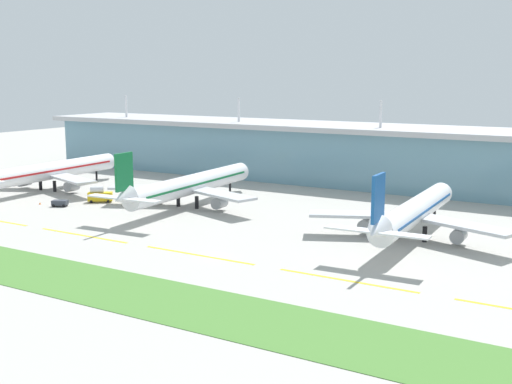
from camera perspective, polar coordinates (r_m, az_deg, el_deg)
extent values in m
plane|color=#A8A59E|center=(139.32, -3.86, -5.62)|extent=(600.00, 600.00, 0.00)
cube|color=#6693A8|center=(229.33, 11.18, 2.81)|extent=(280.00, 28.00, 18.92)
cube|color=#B2B2B7|center=(228.29, 11.27, 5.39)|extent=(288.00, 34.00, 1.80)
cylinder|color=silver|center=(281.72, -11.24, 7.34)|extent=(0.90, 0.90, 9.00)
cylinder|color=silver|center=(247.67, -1.51, 7.18)|extent=(0.90, 0.90, 9.00)
cylinder|color=silver|center=(222.68, 10.82, 6.69)|extent=(0.90, 0.90, 9.00)
cylinder|color=white|center=(229.58, -17.24, 1.81)|extent=(8.46, 55.75, 5.80)
cone|color=white|center=(251.11, -12.41, 2.70)|extent=(5.70, 4.26, 5.51)
cube|color=#B7BABF|center=(235.47, -20.04, 1.53)|extent=(24.64, 16.22, 0.70)
cylinder|color=gray|center=(235.94, -19.54, 0.89)|extent=(3.41, 4.65, 3.20)
cube|color=#B7BABF|center=(218.27, -15.83, 1.13)|extent=(24.90, 14.33, 0.70)
cylinder|color=gray|center=(220.55, -15.76, 0.49)|extent=(3.41, 4.65, 3.20)
cylinder|color=black|center=(245.10, -13.72, 1.36)|extent=(0.70, 0.70, 3.60)
cylinder|color=black|center=(230.49, -18.26, 0.60)|extent=(1.10, 1.10, 3.60)
cylinder|color=black|center=(225.93, -17.14, 0.48)|extent=(1.10, 1.10, 3.60)
cube|color=red|center=(229.52, -17.24, 1.91)|extent=(8.23, 50.20, 0.60)
cylinder|color=silver|center=(192.20, -5.53, 0.69)|extent=(9.37, 58.62, 5.80)
cone|color=silver|center=(218.69, -1.08, 1.87)|extent=(5.75, 4.33, 5.51)
cone|color=silver|center=(166.35, -11.57, -0.51)|extent=(5.33, 6.92, 5.72)
cube|color=#146B38|center=(166.09, -11.43, 1.74)|extent=(1.09, 6.43, 9.50)
cube|color=silver|center=(170.24, -12.90, -0.39)|extent=(10.18, 3.81, 0.36)
cube|color=silver|center=(163.41, -9.96, -0.71)|extent=(10.18, 3.81, 0.36)
cube|color=#B7BABF|center=(195.62, -9.18, 0.39)|extent=(24.59, 16.48, 0.70)
cylinder|color=gray|center=(196.54, -8.62, -0.38)|extent=(3.47, 4.69, 3.20)
cube|color=#B7BABF|center=(182.47, -3.11, -0.19)|extent=(24.92, 14.06, 0.70)
cylinder|color=gray|center=(184.80, -3.20, -0.94)|extent=(3.47, 4.69, 3.20)
cylinder|color=black|center=(211.40, -2.28, 0.29)|extent=(0.70, 0.70, 3.60)
cylinder|color=black|center=(192.31, -6.79, -0.75)|extent=(1.10, 1.10, 3.60)
cylinder|color=black|center=(188.83, -5.18, -0.92)|extent=(1.10, 1.10, 3.60)
cube|color=#146B38|center=(192.13, -5.53, 0.81)|extent=(9.06, 52.79, 0.60)
cylinder|color=white|center=(158.06, 13.70, -1.58)|extent=(8.13, 53.03, 5.80)
cone|color=white|center=(185.24, 15.97, 0.00)|extent=(5.68, 4.24, 5.51)
cone|color=white|center=(130.18, 10.37, -3.39)|extent=(5.22, 6.84, 5.72)
cube|color=#19519E|center=(129.79, 10.60, -0.52)|extent=(0.98, 6.42, 9.50)
cube|color=white|center=(132.43, 8.17, -3.18)|extent=(10.13, 3.64, 0.36)
cube|color=white|center=(129.17, 12.76, -3.67)|extent=(10.13, 3.64, 0.36)
cube|color=#B7BABF|center=(157.58, 9.05, -1.94)|extent=(24.66, 16.15, 0.70)
cylinder|color=gray|center=(159.13, 9.60, -2.87)|extent=(3.40, 4.64, 3.20)
cube|color=#B7BABF|center=(151.55, 17.63, -2.77)|extent=(24.89, 14.41, 0.70)
cylinder|color=gray|center=(153.77, 17.24, -3.64)|extent=(3.40, 4.64, 3.20)
cylinder|color=black|center=(177.85, 15.29, -1.92)|extent=(0.70, 0.70, 3.60)
cylinder|color=black|center=(157.04, 12.22, -3.35)|extent=(1.10, 1.10, 3.60)
cylinder|color=black|center=(155.45, 14.48, -3.59)|extent=(1.10, 1.10, 3.60)
cube|color=#19519E|center=(157.98, 13.71, -1.44)|extent=(7.94, 47.75, 0.60)
cube|color=yellow|center=(162.22, -14.82, -3.68)|extent=(28.00, 0.70, 0.04)
cube|color=yellow|center=(140.44, -5.04, -5.50)|extent=(28.00, 0.70, 0.04)
cube|color=yellow|center=(124.27, 7.87, -7.64)|extent=(28.00, 0.70, 0.04)
cube|color=#477A33|center=(119.37, -11.28, -8.48)|extent=(300.00, 18.00, 0.10)
cube|color=gold|center=(203.25, -13.42, -0.39)|extent=(7.36, 6.33, 2.60)
cylinder|color=silver|center=(203.00, -13.67, 0.22)|extent=(4.41, 3.97, 2.00)
cylinder|color=black|center=(204.26, -12.66, -0.67)|extent=(0.93, 0.81, 0.90)
cylinder|color=black|center=(201.99, -12.75, -0.80)|extent=(0.93, 0.81, 0.90)
cylinder|color=black|center=(205.01, -14.06, -0.69)|extent=(0.93, 0.81, 0.90)
cylinder|color=black|center=(202.74, -14.16, -0.82)|extent=(0.93, 0.81, 0.90)
cube|color=#333842|center=(199.73, -16.72, -0.89)|extent=(5.01, 4.10, 1.40)
cylinder|color=black|center=(200.29, -16.19, -1.04)|extent=(0.96, 0.71, 0.90)
cylinder|color=black|center=(198.32, -16.41, -1.16)|extent=(0.96, 0.71, 0.90)
cylinder|color=black|center=(201.41, -17.01, -1.02)|extent=(0.96, 0.71, 0.90)
cylinder|color=black|center=(199.45, -17.24, -1.14)|extent=(0.96, 0.71, 0.90)
cone|color=orange|center=(204.94, -18.31, -0.94)|extent=(0.56, 0.56, 0.70)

